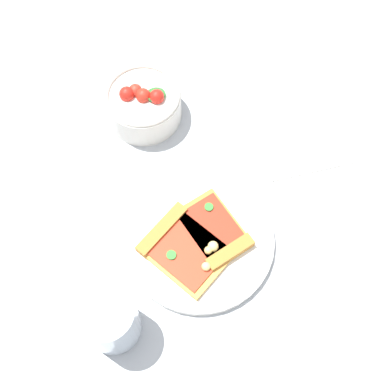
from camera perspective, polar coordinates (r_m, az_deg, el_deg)
The scene contains 7 objects.
ground_plane at distance 0.85m, azimuth -0.75°, elevation -2.84°, with size 2.40×2.40×0.00m, color #B2B7BC.
plate at distance 0.83m, azimuth 0.64°, elevation -5.24°, with size 0.23×0.23×0.01m, color white.
pizza_slice_near at distance 0.82m, azimuth 2.58°, elevation -4.54°, with size 0.09×0.12×0.02m.
pizza_slice_far at distance 0.82m, azimuth -1.06°, elevation -5.87°, with size 0.14×0.15×0.02m.
salad_bowl at distance 0.92m, azimuth -5.26°, elevation 9.44°, with size 0.13×0.13×0.08m.
soda_glass at distance 0.76m, azimuth -8.77°, elevation -13.44°, with size 0.08×0.08×0.11m.
paper_napkin at distance 0.94m, azimuth 11.59°, elevation 5.58°, with size 0.15×0.13×0.00m, color silver.
Camera 1 is at (-0.15, -0.29, 0.79)m, focal length 49.71 mm.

